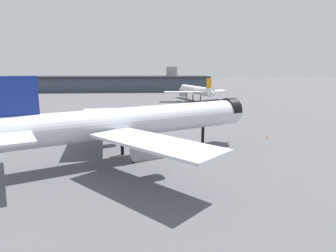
{
  "coord_description": "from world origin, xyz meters",
  "views": [
    {
      "loc": [
        -7.31,
        -66.45,
        21.13
      ],
      "look_at": [
        5.38,
        3.15,
        6.7
      ],
      "focal_mm": 31.16,
      "sensor_mm": 36.0,
      "label": 1
    }
  ],
  "objects_px": {
    "airliner_near_gate": "(137,122)",
    "baggage_tug_wing": "(77,126)",
    "baggage_cart_trailing": "(113,123)",
    "traffic_cone_near_nose": "(267,137)",
    "airliner_far_taxiway": "(196,90)"
  },
  "relations": [
    {
      "from": "baggage_cart_trailing",
      "to": "traffic_cone_near_nose",
      "type": "xyz_separation_m",
      "value": [
        45.66,
        -28.89,
        -0.63
      ]
    },
    {
      "from": "baggage_cart_trailing",
      "to": "traffic_cone_near_nose",
      "type": "height_order",
      "value": "baggage_cart_trailing"
    },
    {
      "from": "airliner_near_gate",
      "to": "traffic_cone_near_nose",
      "type": "distance_m",
      "value": 41.98
    },
    {
      "from": "airliner_far_taxiway",
      "to": "traffic_cone_near_nose",
      "type": "distance_m",
      "value": 102.09
    },
    {
      "from": "airliner_near_gate",
      "to": "baggage_tug_wing",
      "type": "height_order",
      "value": "airliner_near_gate"
    },
    {
      "from": "baggage_cart_trailing",
      "to": "airliner_near_gate",
      "type": "bearing_deg",
      "value": -38.37
    },
    {
      "from": "airliner_near_gate",
      "to": "baggage_tug_wing",
      "type": "distance_m",
      "value": 40.5
    },
    {
      "from": "airliner_far_taxiway",
      "to": "baggage_cart_trailing",
      "type": "bearing_deg",
      "value": 134.73
    },
    {
      "from": "baggage_tug_wing",
      "to": "baggage_cart_trailing",
      "type": "distance_m",
      "value": 12.92
    },
    {
      "from": "airliner_far_taxiway",
      "to": "baggage_cart_trailing",
      "type": "relative_size",
      "value": 17.05
    },
    {
      "from": "airliner_near_gate",
      "to": "baggage_cart_trailing",
      "type": "distance_m",
      "value": 41.43
    },
    {
      "from": "airliner_near_gate",
      "to": "baggage_tug_wing",
      "type": "relative_size",
      "value": 19.63
    },
    {
      "from": "baggage_tug_wing",
      "to": "traffic_cone_near_nose",
      "type": "xyz_separation_m",
      "value": [
        57.64,
        -24.05,
        -0.63
      ]
    },
    {
      "from": "airliner_far_taxiway",
      "to": "baggage_tug_wing",
      "type": "xyz_separation_m",
      "value": [
        -63.83,
        -77.66,
        -5.52
      ]
    },
    {
      "from": "airliner_far_taxiway",
      "to": "baggage_cart_trailing",
      "type": "xyz_separation_m",
      "value": [
        -51.84,
        -72.82,
        -5.51
      ]
    }
  ]
}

